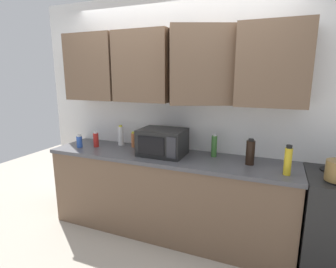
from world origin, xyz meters
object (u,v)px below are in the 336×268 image
(microwave, at_px, (162,142))
(bottle_soy_dark, at_px, (250,152))
(bottle_white_jar, at_px, (121,136))
(bottle_blue_cleaner, at_px, (79,141))
(bottle_green_oil, at_px, (214,146))
(bottle_red_sauce, at_px, (96,140))
(bottle_yellow_mustard, at_px, (288,161))
(bottle_spice_jar, at_px, (134,140))

(microwave, relative_size, bottle_soy_dark, 1.90)
(bottle_white_jar, xyz_separation_m, bottle_blue_cleaner, (-0.40, -0.28, -0.04))
(bottle_white_jar, relative_size, bottle_blue_cleaner, 1.56)
(bottle_soy_dark, bearing_deg, bottle_green_oil, 162.15)
(microwave, distance_m, bottle_red_sauce, 0.86)
(bottle_white_jar, distance_m, bottle_blue_cleaner, 0.49)
(bottle_white_jar, distance_m, bottle_soy_dark, 1.54)
(microwave, xyz_separation_m, bottle_soy_dark, (0.90, 0.03, -0.02))
(bottle_red_sauce, relative_size, bottle_blue_cleaner, 1.17)
(bottle_soy_dark, xyz_separation_m, bottle_blue_cleaner, (-1.93, -0.12, -0.05))
(bottle_red_sauce, relative_size, bottle_yellow_mustard, 0.70)
(bottle_blue_cleaner, bearing_deg, bottle_white_jar, 35.31)
(bottle_red_sauce, height_order, bottle_blue_cleaner, bottle_red_sauce)
(bottle_green_oil, bearing_deg, bottle_soy_dark, -17.85)
(bottle_red_sauce, distance_m, bottle_blue_cleaner, 0.19)
(bottle_soy_dark, bearing_deg, microwave, -178.34)
(bottle_spice_jar, bearing_deg, bottle_blue_cleaner, -156.35)
(bottle_spice_jar, bearing_deg, bottle_soy_dark, -5.68)
(bottle_spice_jar, relative_size, bottle_white_jar, 0.75)
(bottle_red_sauce, relative_size, bottle_white_jar, 0.75)
(bottle_soy_dark, bearing_deg, bottle_spice_jar, 174.32)
(bottle_soy_dark, relative_size, bottle_blue_cleaner, 1.60)
(bottle_red_sauce, distance_m, bottle_white_jar, 0.30)
(bottle_white_jar, bearing_deg, bottle_spice_jar, -7.06)
(microwave, relative_size, bottle_yellow_mustard, 1.82)
(bottle_red_sauce, distance_m, bottle_spice_jar, 0.45)
(bottle_white_jar, xyz_separation_m, bottle_yellow_mustard, (1.86, -0.32, 0.01))
(bottle_yellow_mustard, bearing_deg, bottle_red_sauce, 176.43)
(bottle_red_sauce, xyz_separation_m, bottle_yellow_mustard, (2.08, -0.13, 0.04))
(microwave, xyz_separation_m, bottle_green_oil, (0.52, 0.15, -0.03))
(bottle_red_sauce, distance_m, bottle_yellow_mustard, 2.09)
(bottle_green_oil, height_order, bottle_soy_dark, bottle_soy_dark)
(microwave, bearing_deg, bottle_blue_cleaner, -174.63)
(bottle_soy_dark, height_order, bottle_blue_cleaner, bottle_soy_dark)
(bottle_green_oil, bearing_deg, bottle_red_sauce, -173.80)
(bottle_green_oil, relative_size, bottle_soy_dark, 0.97)
(bottle_green_oil, relative_size, bottle_white_jar, 0.99)
(microwave, bearing_deg, bottle_green_oil, 15.64)
(microwave, relative_size, bottle_white_jar, 1.95)
(bottle_red_sauce, bearing_deg, bottle_green_oil, 6.20)
(bottle_red_sauce, bearing_deg, bottle_soy_dark, 0.97)
(bottle_blue_cleaner, bearing_deg, bottle_red_sauce, 28.98)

